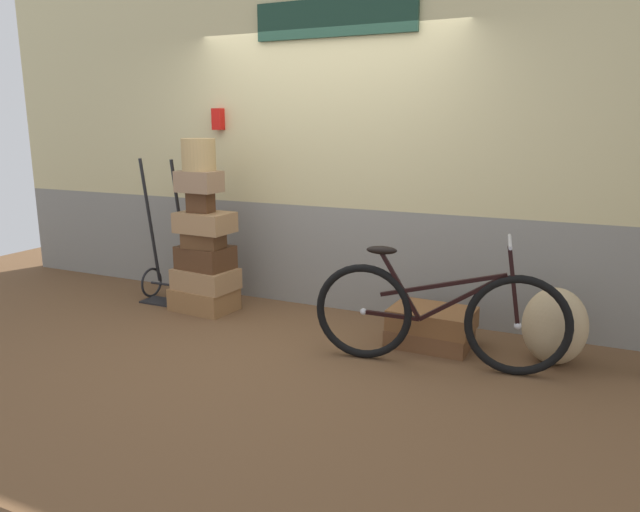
# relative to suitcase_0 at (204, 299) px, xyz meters

# --- Properties ---
(ground) EXTENTS (9.52, 5.20, 0.06)m
(ground) POSITION_rel_suitcase_0_xyz_m (0.98, -0.19, -0.13)
(ground) COLOR brown
(station_building) EXTENTS (7.52, 0.74, 3.03)m
(station_building) POSITION_rel_suitcase_0_xyz_m (0.99, 0.65, 1.42)
(station_building) COLOR gray
(station_building) RESTS_ON ground
(suitcase_0) EXTENTS (0.60, 0.44, 0.20)m
(suitcase_0) POSITION_rel_suitcase_0_xyz_m (0.00, 0.00, 0.00)
(suitcase_0) COLOR olive
(suitcase_0) RESTS_ON ground
(suitcase_1) EXTENTS (0.59, 0.44, 0.19)m
(suitcase_1) POSITION_rel_suitcase_0_xyz_m (0.02, 0.01, 0.20)
(suitcase_1) COLOR #9E754C
(suitcase_1) RESTS_ON suitcase_0
(suitcase_2) EXTENTS (0.51, 0.40, 0.21)m
(suitcase_2) POSITION_rel_suitcase_0_xyz_m (0.01, 0.03, 0.39)
(suitcase_2) COLOR #4C2D19
(suitcase_2) RESTS_ON suitcase_1
(suitcase_3) EXTENTS (0.36, 0.25, 0.14)m
(suitcase_3) POSITION_rel_suitcase_0_xyz_m (0.04, -0.02, 0.57)
(suitcase_3) COLOR brown
(suitcase_3) RESTS_ON suitcase_2
(suitcase_4) EXTENTS (0.50, 0.36, 0.18)m
(suitcase_4) POSITION_rel_suitcase_0_xyz_m (0.05, -0.00, 0.73)
(suitcase_4) COLOR #9E754C
(suitcase_4) RESTS_ON suitcase_3
(suitcase_5) EXTENTS (0.22, 0.16, 0.18)m
(suitcase_5) POSITION_rel_suitcase_0_xyz_m (0.02, -0.01, 0.91)
(suitcase_5) COLOR #4C2D19
(suitcase_5) RESTS_ON suitcase_4
(suitcase_6) EXTENTS (0.38, 0.27, 0.19)m
(suitcase_6) POSITION_rel_suitcase_0_xyz_m (0.01, -0.02, 1.09)
(suitcase_6) COLOR #937051
(suitcase_6) RESTS_ON suitcase_5
(suitcase_7) EXTENTS (0.63, 0.46, 0.14)m
(suitcase_7) POSITION_rel_suitcase_0_xyz_m (2.14, 0.01, -0.03)
(suitcase_7) COLOR brown
(suitcase_7) RESTS_ON ground
(suitcase_8) EXTENTS (0.65, 0.47, 0.16)m
(suitcase_8) POSITION_rel_suitcase_0_xyz_m (2.15, 0.01, 0.12)
(suitcase_8) COLOR brown
(suitcase_8) RESTS_ON suitcase_7
(wicker_basket) EXTENTS (0.30, 0.30, 0.28)m
(wicker_basket) POSITION_rel_suitcase_0_xyz_m (0.00, 0.01, 1.33)
(wicker_basket) COLOR tan
(wicker_basket) RESTS_ON suitcase_6
(luggage_trolley) EXTENTS (0.45, 0.37, 1.38)m
(luggage_trolley) POSITION_rel_suitcase_0_xyz_m (-0.51, 0.10, 0.21)
(luggage_trolley) COLOR black
(luggage_trolley) RESTS_ON ground
(burlap_sack) EXTENTS (0.45, 0.38, 0.57)m
(burlap_sack) POSITION_rel_suitcase_0_xyz_m (3.04, 0.03, 0.18)
(burlap_sack) COLOR tan
(burlap_sack) RESTS_ON ground
(bicycle) EXTENTS (1.78, 0.46, 0.95)m
(bicycle) POSITION_rel_suitcase_0_xyz_m (2.28, -0.37, 0.27)
(bicycle) COLOR black
(bicycle) RESTS_ON ground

